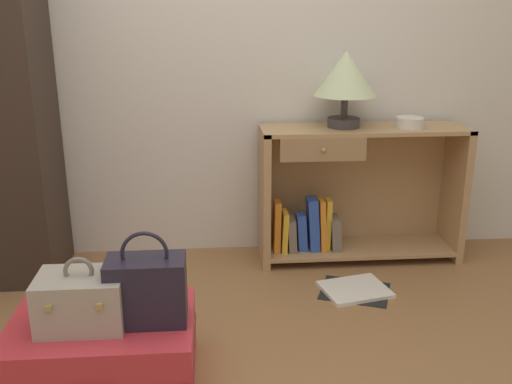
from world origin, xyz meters
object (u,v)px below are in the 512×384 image
at_px(bowl, 410,123).
at_px(train_case, 82,300).
at_px(bookshelf, 350,195).
at_px(open_book_on_floor, 355,290).
at_px(suitcase_large, 104,350).
at_px(table_lamp, 346,76).
at_px(handbag, 147,289).

height_order(bowl, train_case, bowl).
relative_size(bookshelf, open_book_on_floor, 2.72).
bearing_deg(train_case, suitcase_large, 29.72).
height_order(table_lamp, train_case, table_lamp).
relative_size(train_case, handbag, 0.87).
height_order(bowl, suitcase_large, bowl).
relative_size(handbag, open_book_on_floor, 0.86).
relative_size(table_lamp, open_book_on_floor, 0.98).
bearing_deg(open_book_on_floor, handbag, -145.57).
height_order(suitcase_large, open_book_on_floor, suitcase_large).
height_order(bookshelf, table_lamp, table_lamp).
bearing_deg(bowl, suitcase_large, -145.52).
xyz_separation_m(bookshelf, table_lamp, (-0.06, -0.01, 0.65)).
relative_size(bowl, handbag, 0.42).
height_order(bookshelf, suitcase_large, bookshelf).
height_order(suitcase_large, train_case, train_case).
height_order(suitcase_large, handbag, handbag).
bearing_deg(suitcase_large, train_case, -150.28).
xyz_separation_m(table_lamp, open_book_on_floor, (-0.01, -0.43, -1.00)).
distance_m(bookshelf, bowl, 0.50).
distance_m(bookshelf, suitcase_large, 1.61).
bearing_deg(bowl, handbag, -141.49).
bearing_deg(open_book_on_floor, suitcase_large, -150.77).
bearing_deg(bowl, table_lamp, 172.03).
xyz_separation_m(handbag, open_book_on_floor, (0.94, 0.65, -0.38)).
relative_size(table_lamp, handbag, 1.13).
bearing_deg(handbag, suitcase_large, 173.19).
distance_m(table_lamp, bowl, 0.42).
relative_size(bookshelf, bowl, 7.55).
xyz_separation_m(table_lamp, bowl, (0.34, -0.05, -0.24)).
xyz_separation_m(table_lamp, suitcase_large, (-1.12, -1.06, -0.88)).
height_order(bookshelf, open_book_on_floor, bookshelf).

